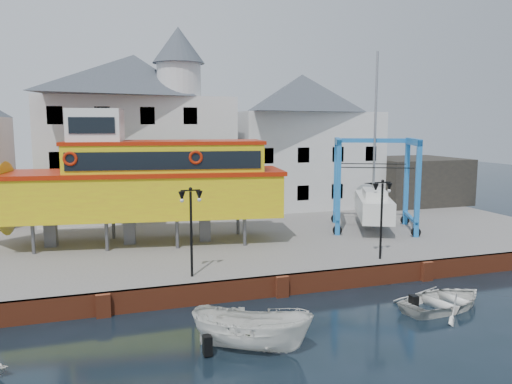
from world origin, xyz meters
name	(u,v)px	position (x,y,z in m)	size (l,w,h in m)	color
ground	(281,296)	(0.00, 0.00, 0.00)	(140.00, 140.00, 0.00)	black
hardstanding	(224,236)	(0.00, 11.00, 0.50)	(44.00, 22.00, 1.00)	#615C57
quay_wall	(281,285)	(0.00, 0.10, 0.50)	(44.00, 0.47, 1.00)	maroon
building_white_main	(138,133)	(-4.87, 18.39, 7.34)	(14.00, 8.30, 14.00)	silver
building_white_right	(301,140)	(9.00, 19.00, 6.60)	(12.00, 8.00, 11.20)	silver
shed_dark	(412,180)	(19.00, 17.00, 3.00)	(8.00, 7.00, 4.00)	black
lamp_post_left	(191,209)	(-4.00, 1.20, 4.17)	(1.12, 0.32, 4.20)	black
lamp_post_right	(382,199)	(6.00, 1.20, 4.17)	(1.12, 0.32, 4.20)	black
tour_boat	(129,181)	(-6.27, 8.65, 4.72)	(18.55, 6.97, 7.89)	#59595E
travel_lift	(372,199)	(9.82, 8.46, 2.97)	(6.74, 7.88, 11.73)	#1460A3
motorboat_a	(251,350)	(-3.01, -4.89, 0.00)	(1.68, 4.47, 1.73)	silver
motorboat_b	(444,308)	(6.33, -3.57, 0.00)	(3.22, 4.50, 0.93)	silver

